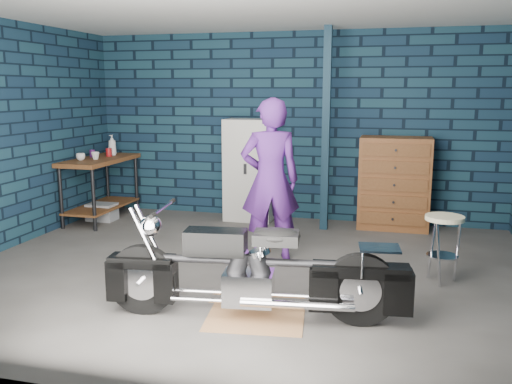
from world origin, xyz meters
TOP-DOWN VIEW (x-y plane):
  - ground at (0.00, 0.00)m, footprint 6.00×6.00m
  - room_walls at (0.00, 0.55)m, footprint 6.02×5.01m
  - support_post at (0.55, 1.95)m, footprint 0.10×0.10m
  - workbench at (-2.68, 1.68)m, footprint 0.60×1.40m
  - drip_mat at (0.39, -1.16)m, footprint 0.88×0.70m
  - motorcycle at (0.39, -1.16)m, footprint 2.21×0.85m
  - person at (0.13, 0.48)m, footprint 0.77×0.63m
  - storage_bin at (-2.66, 1.63)m, footprint 0.40×0.28m
  - locker at (-0.58, 2.23)m, footprint 0.69×0.49m
  - tool_chest at (1.46, 2.23)m, footprint 0.94×0.52m
  - shop_stool at (1.96, 0.16)m, footprint 0.43×0.43m
  - cup_a at (-2.81, 1.40)m, footprint 0.13×0.13m
  - cup_b at (-2.66, 1.53)m, footprint 0.15×0.15m
  - mug_purple at (-2.85, 1.77)m, footprint 0.10×0.10m
  - mug_red at (-2.65, 1.90)m, footprint 0.10×0.10m
  - bottle at (-2.67, 2.04)m, footprint 0.14×0.14m

SIDE VIEW (x-z plane):
  - ground at x=0.00m, z-range 0.00..0.00m
  - drip_mat at x=0.39m, z-range 0.00..0.01m
  - storage_bin at x=-2.66m, z-range 0.00..0.25m
  - shop_stool at x=1.96m, z-range 0.00..0.68m
  - workbench at x=-2.68m, z-range 0.00..0.91m
  - motorcycle at x=0.39m, z-range 0.00..0.95m
  - tool_chest at x=1.46m, z-range 0.00..1.26m
  - locker at x=-0.58m, z-range 0.00..1.47m
  - person at x=0.13m, z-range 0.00..1.80m
  - cup_a at x=-2.81m, z-range 0.91..1.01m
  - cup_b at x=-2.66m, z-range 0.91..1.02m
  - mug_purple at x=-2.85m, z-range 0.91..1.02m
  - mug_red at x=-2.65m, z-range 0.91..1.03m
  - bottle at x=-2.67m, z-range 0.91..1.22m
  - support_post at x=0.55m, z-range 0.00..2.70m
  - room_walls at x=0.00m, z-range 0.55..3.26m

